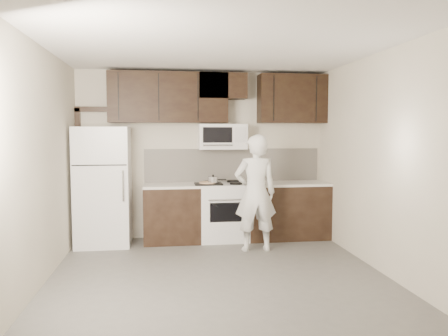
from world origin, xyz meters
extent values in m
plane|color=#575451|center=(0.00, 0.00, 0.00)|extent=(4.50, 4.50, 0.00)
plane|color=#BAB19E|center=(0.00, 2.25, 1.35)|extent=(4.00, 0.00, 4.00)
plane|color=white|center=(0.00, 0.00, 2.70)|extent=(4.50, 4.50, 0.00)
cube|color=black|center=(-0.52, 1.94, 0.43)|extent=(0.87, 0.62, 0.87)
cube|color=black|center=(1.34, 1.94, 0.43)|extent=(1.32, 0.62, 0.87)
cube|color=silver|center=(-0.52, 1.94, 0.89)|extent=(0.87, 0.64, 0.04)
cube|color=silver|center=(1.34, 1.94, 0.89)|extent=(1.32, 0.64, 0.04)
cube|color=white|center=(0.30, 1.94, 0.45)|extent=(0.76, 0.62, 0.89)
cube|color=white|center=(0.30, 1.94, 0.90)|extent=(0.76, 0.62, 0.02)
cube|color=black|center=(0.30, 1.63, 0.50)|extent=(0.50, 0.01, 0.30)
cylinder|color=silver|center=(0.30, 1.60, 0.70)|extent=(0.55, 0.02, 0.02)
cylinder|color=black|center=(0.12, 1.79, 0.93)|extent=(0.20, 0.20, 0.03)
cylinder|color=black|center=(0.48, 1.79, 0.93)|extent=(0.20, 0.20, 0.03)
cylinder|color=black|center=(0.12, 2.09, 0.93)|extent=(0.20, 0.20, 0.03)
cylinder|color=black|center=(0.48, 2.09, 0.93)|extent=(0.20, 0.20, 0.03)
cube|color=beige|center=(0.50, 2.24, 1.18)|extent=(2.90, 0.02, 0.54)
cube|color=black|center=(-0.55, 2.08, 2.26)|extent=(1.85, 0.35, 0.78)
cube|color=black|center=(1.45, 2.08, 2.26)|extent=(1.10, 0.35, 0.78)
cube|color=black|center=(0.30, 2.08, 2.45)|extent=(0.76, 0.35, 0.40)
cube|color=white|center=(0.30, 2.06, 1.65)|extent=(0.76, 0.38, 0.40)
cube|color=black|center=(0.20, 1.86, 1.68)|extent=(0.46, 0.01, 0.24)
cube|color=silver|center=(0.56, 1.86, 1.68)|extent=(0.18, 0.01, 0.24)
cylinder|color=silver|center=(0.20, 1.84, 1.52)|extent=(0.46, 0.02, 0.02)
cube|color=white|center=(-1.55, 1.89, 0.90)|extent=(0.80, 0.72, 1.80)
cube|color=black|center=(-1.55, 1.53, 1.25)|extent=(0.77, 0.01, 0.02)
cylinder|color=silver|center=(-1.22, 1.50, 0.95)|extent=(0.03, 0.03, 0.45)
cube|color=black|center=(-1.96, 2.21, 1.05)|extent=(0.08, 0.08, 2.10)
cube|color=black|center=(-1.75, 2.21, 2.08)|extent=(0.50, 0.08, 0.08)
cylinder|color=silver|center=(0.12, 1.79, 0.97)|extent=(0.17, 0.17, 0.13)
sphere|color=black|center=(0.12, 1.79, 1.05)|extent=(0.04, 0.04, 0.04)
cylinder|color=black|center=(0.24, 1.76, 0.99)|extent=(0.16, 0.06, 0.02)
cube|color=black|center=(0.05, 1.82, 0.92)|extent=(0.42, 0.32, 0.02)
cylinder|color=tan|center=(0.05, 1.82, 0.94)|extent=(0.29, 0.29, 0.02)
imported|color=white|center=(0.67, 1.25, 0.85)|extent=(0.62, 0.42, 1.69)
camera|label=1|loc=(-0.63, -4.88, 1.72)|focal=35.00mm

